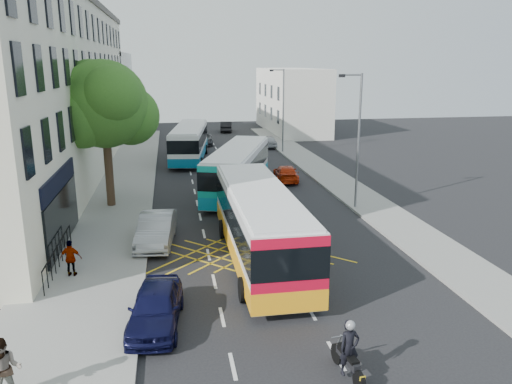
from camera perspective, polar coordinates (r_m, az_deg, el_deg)
name	(u,v)px	position (r m, az deg, el deg)	size (l,w,h in m)	color
ground	(309,310)	(18.77, 6.12, -13.22)	(120.00, 120.00, 0.00)	black
pavement_left	(112,206)	(32.33, -16.17, -1.54)	(5.00, 70.00, 0.15)	gray
pavement_right	(356,195)	(34.37, 11.35, -0.30)	(3.00, 70.00, 0.15)	gray
terrace_main	(43,90)	(41.51, -23.17, 10.71)	(8.30, 45.00, 13.50)	beige
terrace_far	(98,91)	(71.62, -17.62, 10.93)	(8.00, 20.00, 10.00)	silver
building_right	(291,100)	(66.01, 4.02, 10.43)	(6.00, 18.00, 8.00)	silver
street_tree	(104,105)	(31.22, -17.00, 9.48)	(6.30, 5.70, 8.80)	#382619
lamp_near	(357,134)	(30.28, 11.49, 6.48)	(1.45, 0.15, 8.00)	slate
lamp_far	(282,106)	(49.33, 3.02, 9.77)	(1.45, 0.15, 8.00)	slate
railings	(58,255)	(23.22, -21.67, -6.68)	(0.08, 5.60, 1.14)	black
bus_near	(260,223)	(22.36, 0.43, -3.62)	(2.97, 11.79, 3.32)	silver
bus_mid	(238,170)	(33.95, -2.07, 2.59)	(6.12, 11.59, 3.19)	silver
bus_far	(190,142)	(46.34, -7.61, 5.68)	(4.11, 11.47, 3.16)	silver
motorbike	(349,351)	(15.00, 10.56, -17.42)	(0.67, 2.02, 1.80)	black
parked_car_blue	(156,307)	(17.67, -11.40, -12.74)	(1.67, 4.14, 1.41)	black
parked_car_silver	(156,229)	(25.12, -11.33, -4.21)	(1.61, 4.63, 1.52)	#9C9FA3
red_hatchback	(286,173)	(37.89, 3.44, 2.15)	(1.66, 4.07, 1.18)	#BA2808
distant_car_grey	(203,139)	(55.18, -6.07, 6.04)	(2.04, 4.42, 1.23)	#383A3F
distant_car_silver	(268,141)	(53.14, 1.37, 5.81)	(1.51, 3.74, 1.28)	#ABADB3
distant_car_dark	(226,127)	(65.46, -3.43, 7.48)	(1.43, 4.09, 1.35)	black
pedestrian_near	(4,371)	(15.06, -26.82, -17.80)	(0.88, 0.68, 1.80)	gray
pedestrian_far	(71,258)	(22.07, -20.40, -7.10)	(0.90, 0.38, 1.54)	gray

